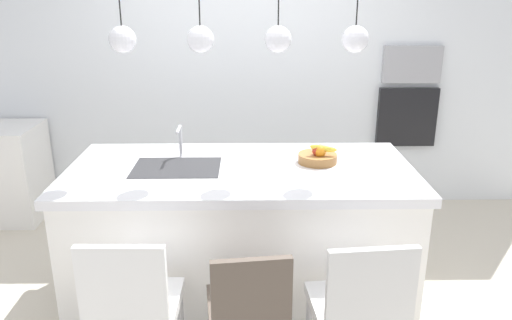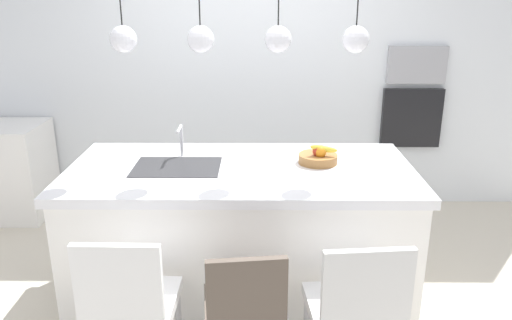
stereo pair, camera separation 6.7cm
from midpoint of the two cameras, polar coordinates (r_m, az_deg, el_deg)
name	(u,v)px [view 2 (the right image)]	position (r m, az deg, el deg)	size (l,w,h in m)	color
floor	(242,291)	(3.69, -1.07, -14.57)	(6.60, 6.60, 0.00)	beige
back_wall	(246,71)	(4.78, -0.68, 10.04)	(6.00, 0.10, 2.60)	white
kitchen_island	(241,231)	(3.45, -1.12, -8.08)	(2.24, 1.07, 0.93)	white
sink_basin	(177,168)	(3.31, -8.36, -0.87)	(0.56, 0.40, 0.02)	#2D2D30
faucet	(181,137)	(3.46, -7.97, 2.62)	(0.02, 0.17, 0.22)	silver
fruit_bowl	(319,156)	(3.36, 7.67, 0.43)	(0.26, 0.26, 0.14)	#9E6B38
microwave	(417,65)	(4.93, 18.08, 10.22)	(0.54, 0.08, 0.34)	#9E9EA3
oven	(411,118)	(5.02, 17.51, 4.58)	(0.56, 0.08, 0.56)	black
chair_near	(129,303)	(2.71, -13.43, -15.45)	(0.45, 0.46, 0.93)	white
chair_middle	(245,310)	(2.67, -0.55, -16.60)	(0.45, 0.49, 0.85)	brown
chair_far	(357,307)	(2.70, 12.03, -15.98)	(0.50, 0.49, 0.90)	silver
pendant_light_left	(123,39)	(3.19, -14.20, 13.16)	(0.16, 0.16, 0.76)	silver
pendant_light_center_left	(201,39)	(3.11, -5.66, 13.49)	(0.16, 0.16, 0.76)	silver
pendant_light_center_right	(278,39)	(3.09, 3.15, 13.53)	(0.16, 0.16, 0.76)	silver
pendant_light_right	(356,39)	(3.15, 11.83, 13.27)	(0.16, 0.16, 0.76)	silver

